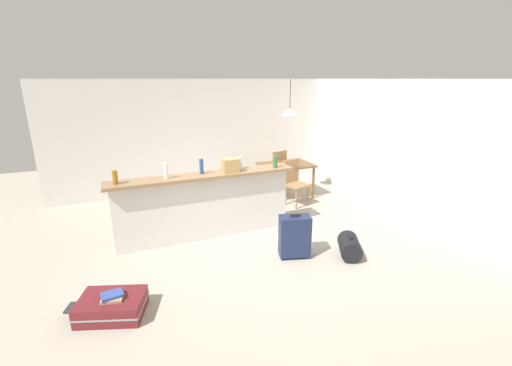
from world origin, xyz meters
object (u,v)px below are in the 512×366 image
object	(u,v)px
grocery_bag	(230,165)
pendant_lamp	(290,112)
bottle_amber	(115,177)
bottle_clear	(240,163)
duffel_bag_black	(349,246)
book_stack	(112,297)
suitcase_upright_navy	(295,236)
bottle_white	(166,171)
bottle_blue	(201,166)
dining_chair_near_partition	(294,180)
bottle_green	(275,162)
dining_table	(286,168)
suitcase_flat_maroon	(112,306)
dining_chair_far_side	(277,168)

from	to	relation	value
grocery_bag	pendant_lamp	world-z (taller)	pendant_lamp
bottle_amber	bottle_clear	xyz separation A→B (m)	(1.92, 0.12, 0.00)
bottle_clear	duffel_bag_black	world-z (taller)	bottle_clear
book_stack	suitcase_upright_navy	bearing A→B (deg)	9.03
bottle_amber	bottle_white	distance (m)	0.71
grocery_bag	bottle_blue	bearing A→B (deg)	168.80
grocery_bag	pendant_lamp	xyz separation A→B (m)	(1.80, 1.38, 0.66)
dining_chair_near_partition	suitcase_upright_navy	bearing A→B (deg)	-119.09
bottle_green	bottle_clear	bearing A→B (deg)	164.87
grocery_bag	pendant_lamp	distance (m)	2.36
bottle_clear	suitcase_upright_navy	world-z (taller)	bottle_clear
bottle_blue	dining_table	world-z (taller)	bottle_blue
suitcase_flat_maroon	book_stack	world-z (taller)	book_stack
bottle_blue	bottle_clear	size ratio (longest dim) A/B	1.13
pendant_lamp	duffel_bag_black	size ratio (longest dim) A/B	1.36
suitcase_flat_maroon	book_stack	bearing A→B (deg)	-62.04
grocery_bag	dining_chair_far_side	size ratio (longest dim) A/B	0.28
dining_chair_near_partition	pendant_lamp	bearing A→B (deg)	74.71
bottle_blue	dining_table	bearing A→B (deg)	29.90
bottle_green	pendant_lamp	bearing A→B (deg)	53.94
grocery_bag	duffel_bag_black	xyz separation A→B (m)	(1.33, -1.40, -1.03)
bottle_blue	dining_chair_near_partition	bearing A→B (deg)	19.72
bottle_amber	duffel_bag_black	xyz separation A→B (m)	(3.04, -1.42, -1.02)
dining_chair_near_partition	book_stack	xyz separation A→B (m)	(-3.55, -2.33, -0.26)
dining_chair_far_side	duffel_bag_black	xyz separation A→B (m)	(-0.45, -3.29, -0.36)
dining_table	duffel_bag_black	world-z (taller)	dining_table
grocery_bag	duffel_bag_black	world-z (taller)	grocery_bag
bottle_blue	bottle_amber	bearing A→B (deg)	-176.72
dining_chair_near_partition	book_stack	size ratio (longest dim) A/B	3.73
dining_chair_near_partition	book_stack	bearing A→B (deg)	-146.70
dining_chair_far_side	bottle_amber	bearing A→B (deg)	-151.73
bottle_white	dining_chair_far_side	world-z (taller)	bottle_white
bottle_clear	bottle_green	size ratio (longest dim) A/B	1.01
dining_chair_near_partition	bottle_amber	bearing A→B (deg)	-166.20
dining_chair_far_side	duffel_bag_black	world-z (taller)	dining_chair_far_side
bottle_clear	pendant_lamp	distance (m)	2.13
bottle_green	dining_chair_near_partition	world-z (taller)	bottle_green
suitcase_upright_navy	bottle_clear	bearing A→B (deg)	106.61
dining_chair_far_side	suitcase_upright_navy	world-z (taller)	dining_chair_far_side
bottle_green	dining_table	xyz separation A→B (m)	(0.95, 1.36, -0.53)
bottle_blue	book_stack	distance (m)	2.33
dining_chair_near_partition	bottle_blue	bearing A→B (deg)	-160.28
dining_table	duffel_bag_black	size ratio (longest dim) A/B	1.94
suitcase_flat_maroon	suitcase_upright_navy	size ratio (longest dim) A/B	1.33
bottle_blue	grocery_bag	distance (m)	0.46
bottle_white	dining_chair_near_partition	xyz separation A→B (m)	(2.66, 0.82, -0.68)
bottle_green	suitcase_flat_maroon	bearing A→B (deg)	-152.10
dining_chair_far_side	bottle_blue	bearing A→B (deg)	-140.99
bottle_amber	suitcase_flat_maroon	distance (m)	1.82
bottle_blue	pendant_lamp	xyz separation A→B (m)	(2.25, 1.29, 0.65)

